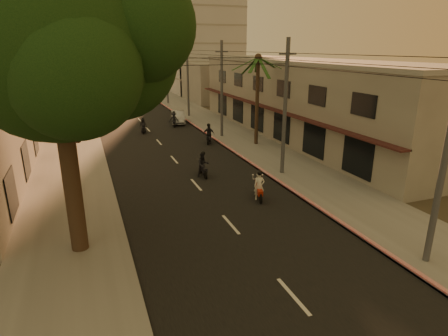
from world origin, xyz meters
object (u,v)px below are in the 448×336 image
at_px(broadleaf_tree, 65,45).
at_px(scooter_far_b, 174,120).
at_px(scooter_mid_a, 203,165).
at_px(scooter_far_a, 143,126).
at_px(scooter_red, 259,187).
at_px(parked_car, 178,117).
at_px(palm_tree, 258,63).
at_px(scooter_mid_b, 209,134).

distance_m(broadleaf_tree, scooter_far_b, 27.19).
xyz_separation_m(scooter_mid_a, scooter_far_a, (-1.65, 14.92, -0.08)).
relative_size(broadleaf_tree, scooter_red, 6.81).
relative_size(broadleaf_tree, parked_car, 2.72).
relative_size(palm_tree, parked_car, 1.84).
bearing_deg(scooter_mid_a, scooter_far_b, 84.84).
xyz_separation_m(scooter_mid_a, scooter_mid_b, (3.25, 8.53, 0.04)).
bearing_deg(scooter_red, scooter_mid_a, 125.15).
distance_m(scooter_mid_b, parked_car, 10.38).
xyz_separation_m(scooter_red, parked_car, (1.21, 23.91, -0.09)).
xyz_separation_m(palm_tree, scooter_mid_b, (-3.82, 1.96, -6.30)).
bearing_deg(palm_tree, parked_car, 108.30).
distance_m(broadleaf_tree, scooter_mid_a, 12.99).
bearing_deg(scooter_far_b, broadleaf_tree, -102.10).
xyz_separation_m(broadleaf_tree, parked_car, (10.53, 26.20, -7.78)).
distance_m(broadleaf_tree, palm_tree, 20.18).
xyz_separation_m(broadleaf_tree, scooter_red, (9.32, 2.29, -7.69)).
xyz_separation_m(scooter_mid_b, scooter_far_a, (-4.89, 6.39, -0.12)).
bearing_deg(broadleaf_tree, scooter_far_b, 68.46).
xyz_separation_m(scooter_red, scooter_mid_b, (1.47, 13.53, 0.06)).
bearing_deg(palm_tree, scooter_far_b, 115.80).
distance_m(broadleaf_tree, scooter_mid_b, 20.61).
bearing_deg(parked_car, broadleaf_tree, -100.41).
bearing_deg(broadleaf_tree, scooter_far_a, 75.13).
height_order(broadleaf_tree, scooter_far_b, broadleaf_tree).
height_order(broadleaf_tree, scooter_mid_a, broadleaf_tree).
distance_m(scooter_red, parked_car, 23.94).
height_order(palm_tree, scooter_far_b, palm_tree).
relative_size(palm_tree, scooter_mid_a, 4.47).
bearing_deg(parked_car, scooter_far_a, -127.78).
xyz_separation_m(broadleaf_tree, scooter_mid_a, (7.54, 7.29, -7.66)).
bearing_deg(scooter_far_a, scooter_red, -70.25).
height_order(broadleaf_tree, scooter_far_a, broadleaf_tree).
xyz_separation_m(scooter_red, scooter_mid_a, (-1.78, 5.00, 0.02)).
bearing_deg(scooter_mid_b, broadleaf_tree, -99.43).
bearing_deg(scooter_far_b, parked_car, 73.22).
height_order(scooter_red, scooter_far_b, scooter_red).
height_order(broadleaf_tree, scooter_mid_b, broadleaf_tree).
xyz_separation_m(scooter_mid_b, scooter_far_b, (-1.21, 8.45, -0.05)).
bearing_deg(parked_car, scooter_far_b, -104.73).
distance_m(scooter_mid_a, scooter_far_b, 17.10).
bearing_deg(palm_tree, scooter_mid_b, 152.80).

